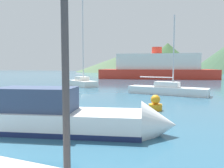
# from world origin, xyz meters

# --- Properties ---
(motorboat_near) EXTENTS (8.80, 3.84, 2.25)m
(motorboat_near) POSITION_xyz_m (2.00, 4.80, 0.55)
(motorboat_near) COLOR white
(motorboat_near) RESTS_ON ground_plane
(sailboat_inner) EXTENTS (5.33, 4.44, 11.38)m
(sailboat_inner) POSITION_xyz_m (-7.44, 23.18, 0.56)
(sailboat_inner) COLOR white
(sailboat_inner) RESTS_ON ground_plane
(sailboat_middle) EXTENTS (7.51, 2.78, 7.31)m
(sailboat_middle) POSITION_xyz_m (4.27, 18.38, 0.47)
(sailboat_middle) COLOR white
(sailboat_middle) RESTS_ON ground_plane
(ferry_distant) EXTENTS (26.16, 13.86, 6.98)m
(ferry_distant) POSITION_xyz_m (-1.56, 47.07, 2.38)
(ferry_distant) COLOR red
(ferry_distant) RESTS_ON ground_plane
(buoy_marker) EXTENTS (0.81, 0.81, 0.93)m
(buoy_marker) POSITION_xyz_m (4.55, 10.49, 0.38)
(buoy_marker) COLOR orange
(buoy_marker) RESTS_ON ground_plane
(hill_west) EXTENTS (42.39, 42.39, 7.61)m
(hill_west) POSITION_xyz_m (-31.50, 103.76, 3.80)
(hill_west) COLOR #4C6647
(hill_west) RESTS_ON ground_plane
(hill_central) EXTENTS (31.78, 31.78, 13.91)m
(hill_central) POSITION_xyz_m (-6.18, 105.28, 6.96)
(hill_central) COLOR #3D6038
(hill_central) RESTS_ON ground_plane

